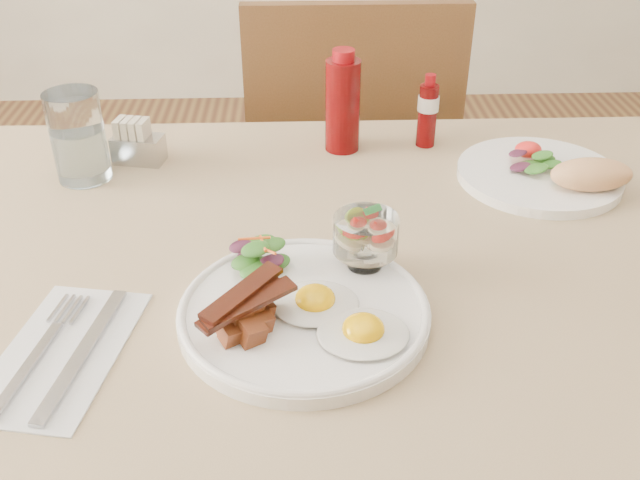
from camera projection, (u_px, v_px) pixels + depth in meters
table at (385, 315)px, 0.94m from camera, size 1.33×0.88×0.75m
chair_far at (348, 176)px, 1.58m from camera, size 0.42×0.42×0.93m
main_plate at (304, 313)px, 0.79m from camera, size 0.28×0.28×0.02m
fried_eggs at (338, 316)px, 0.76m from camera, size 0.16×0.16×0.03m
bacon_potato_pile at (246, 313)px, 0.74m from camera, size 0.11×0.10×0.05m
side_salad at (259, 257)px, 0.84m from camera, size 0.08×0.08×0.04m
fruit_cup at (366, 235)px, 0.83m from camera, size 0.08×0.08×0.08m
second_plate at (551, 173)px, 1.06m from camera, size 0.24×0.24×0.06m
ketchup_bottle at (343, 104)px, 1.13m from camera, size 0.06×0.06×0.16m
hot_sauce_bottle at (428, 112)px, 1.15m from camera, size 0.04×0.04×0.12m
sugar_caddy at (137, 144)px, 1.11m from camera, size 0.08×0.06×0.07m
water_glass at (79, 142)px, 1.05m from camera, size 0.08×0.08×0.14m
napkin_cutlery at (63, 352)px, 0.75m from camera, size 0.16×0.24×0.01m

